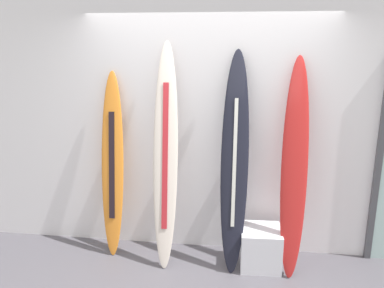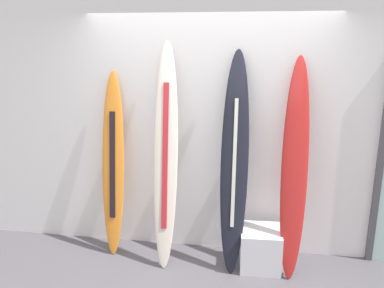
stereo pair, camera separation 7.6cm
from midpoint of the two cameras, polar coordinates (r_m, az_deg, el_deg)
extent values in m
cube|color=white|center=(4.17, 3.13, 3.20)|extent=(7.20, 0.20, 2.80)
ellipsoid|color=orange|center=(4.21, -10.83, -2.98)|extent=(0.24, 0.34, 1.94)
cube|color=black|center=(4.18, -10.95, -3.04)|extent=(0.06, 0.17, 1.11)
cone|color=black|center=(4.45, -10.67, -13.16)|extent=(0.07, 0.08, 0.11)
ellipsoid|color=silver|center=(3.93, -3.29, -1.75)|extent=(0.27, 0.52, 2.24)
cube|color=red|center=(3.90, -3.37, -1.78)|extent=(0.07, 0.31, 1.42)
cone|color=black|center=(4.15, -3.56, -14.68)|extent=(0.07, 0.09, 0.11)
ellipsoid|color=black|center=(3.86, 6.73, -2.73)|extent=(0.27, 0.51, 2.16)
cube|color=silver|center=(3.83, 6.72, -2.77)|extent=(0.04, 0.27, 1.22)
ellipsoid|color=red|center=(3.89, 15.16, -3.43)|extent=(0.28, 0.55, 2.11)
cone|color=black|center=(4.11, 14.55, -15.70)|extent=(0.07, 0.09, 0.11)
cube|color=silver|center=(4.18, 10.38, -14.60)|extent=(0.41, 0.41, 0.41)
cube|color=#47474C|center=(4.34, 25.99, -2.87)|extent=(0.06, 0.06, 2.07)
camera|label=1|loc=(0.04, -89.44, 0.15)|focal=36.84mm
camera|label=2|loc=(0.04, 90.56, -0.15)|focal=36.84mm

